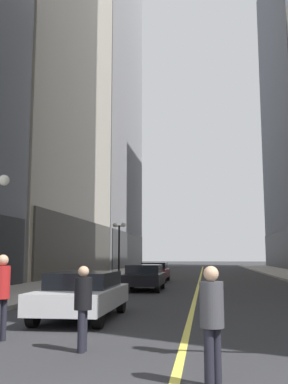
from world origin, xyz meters
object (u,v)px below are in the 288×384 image
Objects in this scene: car_white at (83,293)px; pedestrian_in_red_jacket at (2,290)px; pedestrian_in_black_coat at (83,302)px; car_maroon at (155,271)px; pedestrian_with_orange_bag at (212,316)px; street_lamp_left_far at (119,237)px; car_black at (144,276)px.

pedestrian_in_red_jacket is at bearing -103.16° from car_white.
pedestrian_in_red_jacket reaches higher than pedestrian_in_black_coat.
car_white and car_maroon have the same top height.
pedestrian_in_black_coat reaches higher than car_maroon.
pedestrian_in_red_jacket is (-0.82, -22.02, 0.35)m from car_maroon.
street_lamp_left_far reaches higher than pedestrian_with_orange_bag.
pedestrian_in_red_jacket reaches higher than car_black.
car_white is 10.66m from car_black.
street_lamp_left_far is at bearing 95.51° from pedestrian_in_red_jacket.
car_maroon is at bearing 92.36° from car_black.
car_white is at bearing 76.84° from pedestrian_in_red_jacket.
car_maroon is 5.86m from street_lamp_left_far.
car_white is 3.63m from pedestrian_in_red_jacket.
car_black is 7.85m from car_maroon.
car_white is 2.75× the size of pedestrian_with_orange_bag.
pedestrian_with_orange_bag reaches higher than car_white.
car_black is 0.94× the size of street_lamp_left_far.
pedestrian_in_black_coat reaches higher than car_black.
pedestrian_in_black_coat is 0.36× the size of street_lamp_left_far.
pedestrian_with_orange_bag is at bearing -39.49° from pedestrian_in_black_coat.
pedestrian_with_orange_bag is at bearing -76.48° from street_lamp_left_far.
street_lamp_left_far is (-3.34, 4.09, 2.54)m from car_maroon.
car_white is at bearing 119.84° from pedestrian_with_orange_bag.
car_white is 1.09× the size of car_black.
pedestrian_in_red_jacket is at bearing -92.14° from car_maroon.
street_lamp_left_far is (-6.94, 28.88, 2.30)m from pedestrian_with_orange_bag.
street_lamp_left_far reaches higher than car_black.
car_maroon is 25.05m from pedestrian_with_orange_bag.
pedestrian_in_red_jacket is (-1.14, -14.18, 0.35)m from car_black.
pedestrian_with_orange_bag is 1.03× the size of pedestrian_in_black_coat.
pedestrian_in_red_jacket is 0.41× the size of street_lamp_left_far.
pedestrian_in_red_jacket is 1.10× the size of pedestrian_with_orange_bag.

